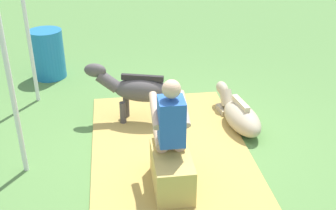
{
  "coord_description": "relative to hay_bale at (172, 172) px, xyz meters",
  "views": [
    {
      "loc": [
        -4.8,
        0.85,
        3.07
      ],
      "look_at": [
        0.05,
        0.18,
        0.55
      ],
      "focal_mm": 45.14,
      "sensor_mm": 36.0,
      "label": 1
    }
  ],
  "objects": [
    {
      "name": "ground_plane",
      "position": [
        0.97,
        -0.28,
        -0.23
      ],
      "size": [
        24.0,
        24.0,
        0.0
      ],
      "primitive_type": "plane",
      "color": "#568442"
    },
    {
      "name": "hay_patch",
      "position": [
        0.87,
        -0.09,
        -0.21
      ],
      "size": [
        3.05,
        2.03,
        0.02
      ],
      "primitive_type": "cube",
      "color": "tan",
      "rests_on": "ground"
    },
    {
      "name": "hay_bale",
      "position": [
        0.0,
        0.0,
        0.0
      ],
      "size": [
        0.78,
        0.42,
        0.45
      ],
      "primitive_type": "cube",
      "color": "tan",
      "rests_on": "ground"
    },
    {
      "name": "person_seated",
      "position": [
        0.16,
        -0.0,
        0.51
      ],
      "size": [
        0.66,
        0.42,
        1.33
      ],
      "color": "#D8AD8C",
      "rests_on": "ground"
    },
    {
      "name": "pony_standing",
      "position": [
        1.61,
        0.27,
        0.29
      ],
      "size": [
        0.59,
        1.31,
        0.88
      ],
      "color": "#4C4747",
      "rests_on": "ground"
    },
    {
      "name": "pony_lying",
      "position": [
        1.27,
        -1.16,
        -0.04
      ],
      "size": [
        1.36,
        0.52,
        0.42
      ],
      "color": "tan",
      "rests_on": "ground"
    },
    {
      "name": "water_barrel",
      "position": [
        3.49,
        1.73,
        0.21
      ],
      "size": [
        0.58,
        0.58,
        0.87
      ],
      "primitive_type": "cylinder",
      "color": "#1E72B2",
      "rests_on": "ground"
    },
    {
      "name": "tent_pole_left",
      "position": [
        0.59,
        1.71,
        1.07
      ],
      "size": [
        0.06,
        0.06,
        2.59
      ],
      "primitive_type": "cylinder",
      "color": "silver",
      "rests_on": "ground"
    },
    {
      "name": "tent_pole_right",
      "position": [
        2.53,
        1.82,
        1.07
      ],
      "size": [
        0.06,
        0.06,
        2.59
      ],
      "primitive_type": "cylinder",
      "color": "silver",
      "rests_on": "ground"
    }
  ]
}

